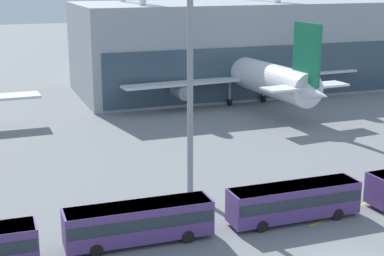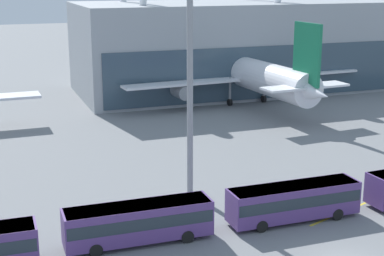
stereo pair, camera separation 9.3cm
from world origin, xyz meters
The scene contains 4 objects.
airliner_at_gate_far centered at (15.86, 51.52, 4.98)m, with size 40.83×43.73×13.88m.
shuttle_bus_2 centered at (-13.04, 8.52, 1.84)m, with size 11.41×2.83×3.11m.
shuttle_bus_3 centered at (0.22, 8.23, 1.84)m, with size 11.38×2.71×3.11m.
lane_stripe_1 centered at (5.04, 8.21, 0.00)m, with size 8.70×0.25×0.01m, color yellow.
Camera 1 is at (-23.42, -31.82, 20.06)m, focal length 55.00 mm.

